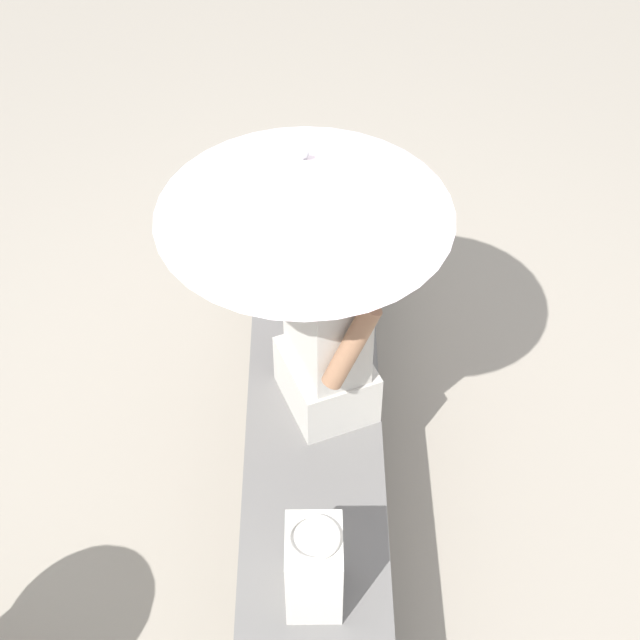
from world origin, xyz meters
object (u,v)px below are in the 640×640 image
Objects in this scene: tote_bag_canvas at (313,567)px; parasol at (304,187)px; person_seated at (327,326)px; handbag_black at (324,217)px.

parasol is at bearing -178.46° from tote_bag_canvas.
parasol is at bearing -122.74° from person_seated.
handbag_black is at bearing 175.28° from parasol.
handbag_black is (-0.86, -0.00, -0.24)m from person_seated.
person_seated is 0.56m from parasol.
parasol reaches higher than person_seated.
tote_bag_canvas is at bearing -3.53° from person_seated.
person_seated is 2.95× the size of handbag_black.
tote_bag_canvas is at bearing 1.54° from parasol.
person_seated is 0.89m from handbag_black.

